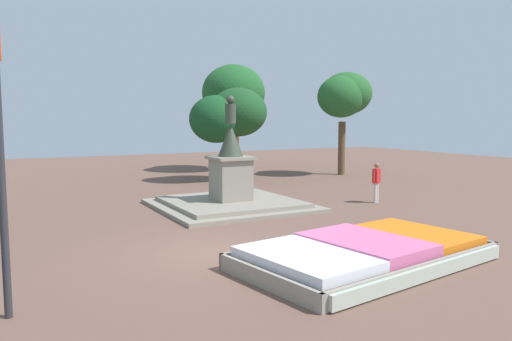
% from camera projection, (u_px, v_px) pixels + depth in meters
% --- Properties ---
extents(ground_plane, '(73.53, 73.53, 0.00)m').
position_uv_depth(ground_plane, '(212.00, 253.00, 13.37)').
color(ground_plane, brown).
extents(flower_planter, '(6.87, 4.51, 0.63)m').
position_uv_depth(flower_planter, '(365.00, 253.00, 12.37)').
color(flower_planter, '#38281C').
rests_on(flower_planter, ground_plane).
extents(statue_monument, '(5.79, 5.79, 4.51)m').
position_uv_depth(statue_monument, '(231.00, 190.00, 20.16)').
color(statue_monument, gray).
rests_on(statue_monument, ground_plane).
extents(pedestrian_near_planter, '(0.53, 0.35, 1.72)m').
position_uv_depth(pedestrian_near_planter, '(376.00, 180.00, 21.25)').
color(pedestrian_near_planter, beige).
rests_on(pedestrian_near_planter, ground_plane).
extents(park_tree_far_left, '(3.74, 3.36, 6.47)m').
position_uv_depth(park_tree_far_left, '(344.00, 96.00, 30.98)').
color(park_tree_far_left, brown).
rests_on(park_tree_far_left, ground_plane).
extents(park_tree_behind_statue, '(4.67, 5.12, 7.17)m').
position_uv_depth(park_tree_behind_statue, '(234.00, 92.00, 33.91)').
color(park_tree_behind_statue, brown).
rests_on(park_tree_behind_statue, ground_plane).
extents(park_tree_far_right, '(4.45, 3.55, 5.34)m').
position_uv_depth(park_tree_far_right, '(228.00, 116.00, 28.29)').
color(park_tree_far_right, brown).
rests_on(park_tree_far_right, ground_plane).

